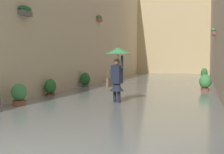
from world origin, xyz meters
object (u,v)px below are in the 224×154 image
object	(u,v)px
potted_plant_mid_right	(50,88)
potted_plant_far_right	(85,80)
person_wading	(117,66)
potted_plant_near_right	(19,96)
potted_plant_near_left	(204,75)
potted_plant_mid_left	(205,83)

from	to	relation	value
potted_plant_mid_right	potted_plant_far_right	distance (m)	3.91
person_wading	potted_plant_near_right	bearing A→B (deg)	26.74
potted_plant_near_right	potted_plant_near_left	size ratio (longest dim) A/B	0.87
potted_plant_near_right	person_wading	bearing A→B (deg)	-153.26
potted_plant_mid_right	person_wading	bearing A→B (deg)	159.74
potted_plant_mid_left	potted_plant_far_right	size ratio (longest dim) A/B	1.01
potted_plant_near_right	potted_plant_mid_right	bearing A→B (deg)	-85.11
potted_plant_near_right	potted_plant_far_right	bearing A→B (deg)	-88.40
potted_plant_mid_right	potted_plant_far_right	world-z (taller)	potted_plant_far_right
potted_plant_mid_right	potted_plant_mid_left	distance (m)	7.12
person_wading	potted_plant_mid_right	world-z (taller)	person_wading
potted_plant_near_right	potted_plant_far_right	distance (m)	6.58
person_wading	potted_plant_far_right	size ratio (longest dim) A/B	2.27
potted_plant_near_left	potted_plant_mid_right	bearing A→B (deg)	59.74
potted_plant_mid_left	potted_plant_near_left	bearing A→B (deg)	-89.79
person_wading	potted_plant_mid_left	distance (m)	5.66
potted_plant_mid_right	potted_plant_far_right	bearing A→B (deg)	-90.65
person_wading	potted_plant_near_right	distance (m)	3.45
potted_plant_mid_right	potted_plant_near_left	world-z (taller)	potted_plant_near_left
potted_plant_mid_left	potted_plant_far_right	distance (m)	6.14
potted_plant_mid_right	potted_plant_mid_left	bearing A→B (deg)	-150.11
person_wading	potted_plant_mid_right	size ratio (longest dim) A/B	2.47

